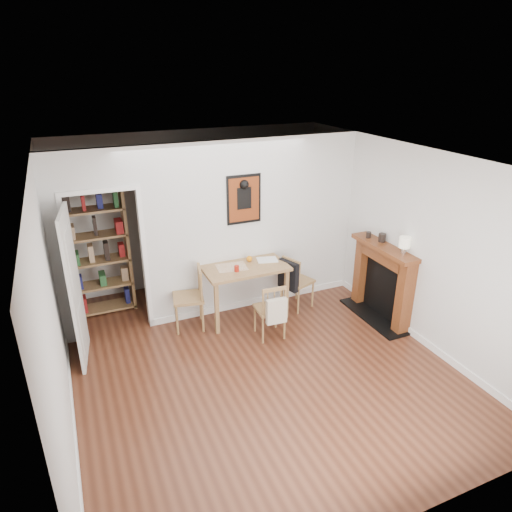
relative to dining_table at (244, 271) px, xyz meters
name	(u,v)px	position (x,y,z in m)	size (l,w,h in m)	color
ground	(255,358)	(-0.29, -1.10, -0.73)	(5.20, 5.20, 0.00)	#5A2F1D
room_shell	(225,232)	(-0.19, 0.24, 0.57)	(5.20, 5.20, 5.20)	silver
dining_table	(244,271)	(0.00, 0.00, 0.00)	(1.22, 0.78, 0.83)	#A57D4D
chair_left	(188,298)	(-0.86, 0.00, -0.27)	(0.55, 0.55, 0.93)	#9B7748
chair_right	(297,281)	(0.84, -0.10, -0.28)	(0.60, 0.56, 0.87)	#9B7748
chair_front	(270,309)	(0.11, -0.68, -0.31)	(0.44, 0.49, 0.83)	#9B7748
bookshelf	(98,248)	(-1.91, 1.01, 0.30)	(0.88, 0.35, 2.09)	#A57D4D
fireplace	(383,279)	(1.86, -0.85, -0.12)	(0.45, 1.25, 1.16)	brown
red_glass	(237,268)	(-0.18, -0.16, 0.14)	(0.07, 0.07, 0.09)	maroon
orange_fruit	(249,259)	(0.12, 0.09, 0.14)	(0.09, 0.09, 0.09)	orange
placemat	(232,267)	(-0.19, 0.00, 0.10)	(0.43, 0.32, 0.00)	beige
notebook	(267,260)	(0.39, 0.02, 0.11)	(0.30, 0.22, 0.01)	white
mantel_lamp	(405,243)	(1.87, -1.19, 0.57)	(0.15, 0.15, 0.24)	silver
ceramic_jar_a	(382,238)	(1.88, -0.71, 0.49)	(0.10, 0.10, 0.12)	black
ceramic_jar_b	(369,235)	(1.80, -0.50, 0.47)	(0.07, 0.07, 0.09)	black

